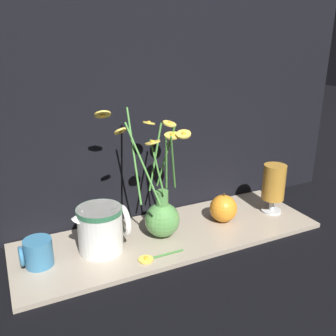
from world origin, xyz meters
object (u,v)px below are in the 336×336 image
at_px(ceramic_pitcher, 101,226).
at_px(tea_glass, 274,184).
at_px(orange_fruit, 224,209).
at_px(vase_with_flowers, 161,212).
at_px(yellow_mug, 38,254).

distance_m(ceramic_pitcher, tea_glass, 0.53).
relative_size(ceramic_pitcher, orange_fruit, 1.57).
bearing_deg(tea_glass, vase_with_flowers, 177.71).
distance_m(yellow_mug, tea_glass, 0.68).
bearing_deg(yellow_mug, tea_glass, -0.68).
relative_size(vase_with_flowers, ceramic_pitcher, 2.56).
xyz_separation_m(yellow_mug, tea_glass, (0.68, -0.01, 0.06)).
height_order(vase_with_flowers, orange_fruit, vase_with_flowers).
xyz_separation_m(vase_with_flowers, ceramic_pitcher, (-0.16, 0.00, -0.00)).
xyz_separation_m(vase_with_flowers, yellow_mug, (-0.32, -0.01, -0.04)).
xyz_separation_m(yellow_mug, ceramic_pitcher, (0.15, 0.01, 0.03)).
height_order(vase_with_flowers, yellow_mug, vase_with_flowers).
bearing_deg(tea_glass, yellow_mug, 179.32).
bearing_deg(vase_with_flowers, ceramic_pitcher, 179.73).
bearing_deg(ceramic_pitcher, vase_with_flowers, -0.27).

